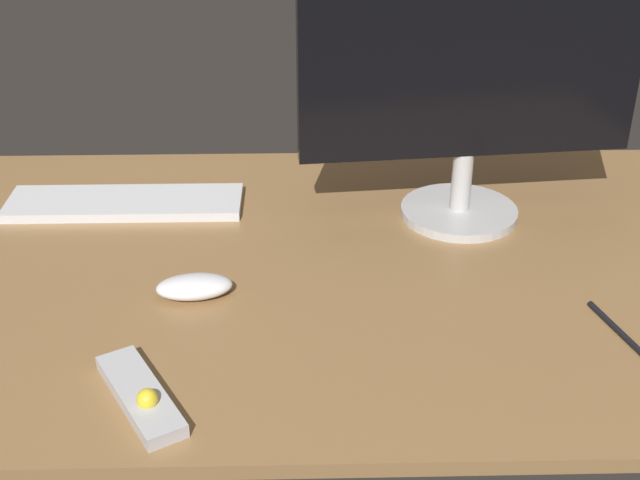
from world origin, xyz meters
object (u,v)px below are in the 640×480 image
monitor (472,59)px  media_remote (141,396)px  keyboard (125,203)px  pen (618,330)px  computer_mouse (194,287)px

monitor → media_remote: (-44.90, -46.43, -25.50)cm
keyboard → pen: keyboard is taller
monitor → keyboard: 61.51cm
computer_mouse → pen: bearing=-16.9°
keyboard → computer_mouse: size_ratio=3.68×
monitor → media_remote: bearing=-139.5°
monitor → keyboard: monitor is taller
keyboard → media_remote: (10.79, -50.95, 0.23)cm
monitor → pen: monitor is taller
computer_mouse → pen: size_ratio=0.80×
keyboard → computer_mouse: computer_mouse is taller
media_remote → keyboard: bearing=162.2°
media_remote → pen: media_remote is taller
computer_mouse → media_remote: media_remote is taller
pen → monitor: bearing=-170.8°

